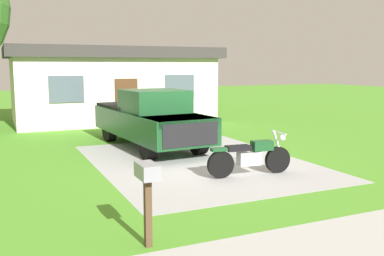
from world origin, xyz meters
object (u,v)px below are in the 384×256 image
Objects in this scene: mailbox at (147,182)px; neighbor_house at (112,84)px; pickup_truck at (149,118)px; motorcycle at (251,156)px.

neighbor_house is (3.22, 15.03, 0.81)m from mailbox.
pickup_truck is 0.60× the size of neighbor_house.
neighbor_house is at bearing 85.18° from pickup_truck.
mailbox reaches higher than motorcycle.
mailbox is at bearing -140.47° from motorcycle.
motorcycle is 4.72m from mailbox.
motorcycle is 1.76× the size of mailbox.
neighbor_house is at bearing 91.91° from motorcycle.
motorcycle is at bearing -77.43° from pickup_truck.
neighbor_house reaches higher than pickup_truck.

